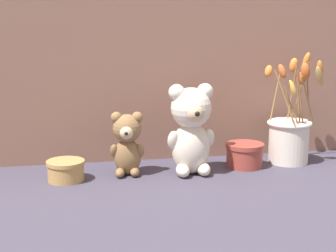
{
  "coord_description": "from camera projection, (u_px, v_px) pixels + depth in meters",
  "views": [
    {
      "loc": [
        -0.26,
        -1.31,
        0.42
      ],
      "look_at": [
        0.0,
        0.02,
        0.13
      ],
      "focal_mm": 55.0,
      "sensor_mm": 36.0,
      "label": 1
    }
  ],
  "objects": [
    {
      "name": "backdrop_wall",
      "position": [
        158.0,
        65.0,
        1.5
      ],
      "size": [
        1.25,
        0.02,
        0.57
      ],
      "color": "#845B4C",
      "rests_on": "ground"
    },
    {
      "name": "decorative_tin_tall",
      "position": [
        66.0,
        171.0,
        1.33
      ],
      "size": [
        0.1,
        0.1,
        0.05
      ],
      "color": "tan",
      "rests_on": "ground"
    },
    {
      "name": "flower_vase",
      "position": [
        290.0,
        133.0,
        1.49
      ],
      "size": [
        0.15,
        0.17,
        0.32
      ],
      "color": "silver",
      "rests_on": "ground"
    },
    {
      "name": "teddy_bear_large",
      "position": [
        191.0,
        127.0,
        1.38
      ],
      "size": [
        0.13,
        0.12,
        0.25
      ],
      "color": "beige",
      "rests_on": "ground"
    },
    {
      "name": "teddy_bear_medium",
      "position": [
        127.0,
        142.0,
        1.37
      ],
      "size": [
        0.1,
        0.09,
        0.17
      ],
      "color": "olive",
      "rests_on": "ground"
    },
    {
      "name": "ground_plane",
      "position": [
        169.0,
        174.0,
        1.39
      ],
      "size": [
        4.0,
        4.0,
        0.0
      ],
      "primitive_type": "plane",
      "color": "#3D3847"
    },
    {
      "name": "decorative_tin_short",
      "position": [
        245.0,
        155.0,
        1.46
      ],
      "size": [
        0.11,
        0.11,
        0.07
      ],
      "color": "#993D33",
      "rests_on": "ground"
    }
  ]
}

